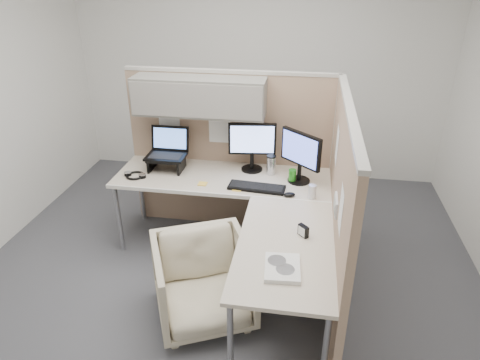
# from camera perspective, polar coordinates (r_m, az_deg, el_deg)

# --- Properties ---
(ground) EXTENTS (4.50, 4.50, 0.00)m
(ground) POSITION_cam_1_polar(r_m,az_deg,el_deg) (3.89, -2.10, -12.83)
(ground) COLOR #45464C
(ground) RESTS_ON ground
(partition_back) EXTENTS (2.00, 0.36, 1.63)m
(partition_back) POSITION_cam_1_polar(r_m,az_deg,el_deg) (4.10, -3.10, 7.01)
(partition_back) COLOR tan
(partition_back) RESTS_ON ground
(partition_right) EXTENTS (0.07, 2.03, 1.63)m
(partition_right) POSITION_cam_1_polar(r_m,az_deg,el_deg) (3.33, 12.86, -3.90)
(partition_right) COLOR tan
(partition_right) RESTS_ON ground
(desk) EXTENTS (2.00, 1.98, 0.73)m
(desk) POSITION_cam_1_polar(r_m,az_deg,el_deg) (3.58, 0.07, -3.24)
(desk) COLOR beige
(desk) RESTS_ON ground
(office_chair) EXTENTS (0.91, 0.89, 0.72)m
(office_chair) POSITION_cam_1_polar(r_m,az_deg,el_deg) (3.32, -4.92, -12.92)
(office_chair) COLOR beige
(office_chair) RESTS_ON ground
(monitor_left) EXTENTS (0.44, 0.20, 0.47)m
(monitor_left) POSITION_cam_1_polar(r_m,az_deg,el_deg) (3.97, 1.63, 4.95)
(monitor_left) COLOR black
(monitor_left) RESTS_ON desk
(monitor_right) EXTENTS (0.35, 0.32, 0.47)m
(monitor_right) POSITION_cam_1_polar(r_m,az_deg,el_deg) (3.78, 8.07, 3.55)
(monitor_right) COLOR black
(monitor_right) RESTS_ON desk
(laptop_station) EXTENTS (0.37, 0.31, 0.38)m
(laptop_station) POSITION_cam_1_polar(r_m,az_deg,el_deg) (4.11, -9.69, 3.42)
(laptop_station) COLOR black
(laptop_station) RESTS_ON desk
(keyboard) EXTENTS (0.51, 0.20, 0.02)m
(keyboard) POSITION_cam_1_polar(r_m,az_deg,el_deg) (3.73, 2.23, -1.00)
(keyboard) COLOR black
(keyboard) RESTS_ON desk
(mouse) EXTENTS (0.11, 0.09, 0.04)m
(mouse) POSITION_cam_1_polar(r_m,az_deg,el_deg) (3.62, 6.61, -1.95)
(mouse) COLOR black
(mouse) RESTS_ON desk
(travel_mug) EXTENTS (0.09, 0.09, 0.19)m
(travel_mug) POSITION_cam_1_polar(r_m,az_deg,el_deg) (3.96, 4.18, 2.01)
(travel_mug) COLOR silver
(travel_mug) RESTS_ON desk
(soda_can_green) EXTENTS (0.07, 0.07, 0.12)m
(soda_can_green) POSITION_cam_1_polar(r_m,az_deg,el_deg) (3.61, 9.61, -1.55)
(soda_can_green) COLOR silver
(soda_can_green) RESTS_ON desk
(soda_can_silver) EXTENTS (0.07, 0.07, 0.12)m
(soda_can_silver) POSITION_cam_1_polar(r_m,az_deg,el_deg) (3.85, 6.98, 0.56)
(soda_can_silver) COLOR #268C1E
(soda_can_silver) RESTS_ON desk
(sticky_note_a) EXTENTS (0.08, 0.08, 0.01)m
(sticky_note_a) POSITION_cam_1_polar(r_m,az_deg,el_deg) (3.82, -5.01, -0.50)
(sticky_note_a) COLOR yellow
(sticky_note_a) RESTS_ON desk
(sticky_note_b) EXTENTS (0.08, 0.08, 0.01)m
(sticky_note_b) POSITION_cam_1_polar(r_m,az_deg,el_deg) (3.71, -0.37, -1.24)
(sticky_note_b) COLOR yellow
(sticky_note_b) RESTS_ON desk
(headphones) EXTENTS (0.21, 0.19, 0.03)m
(headphones) POSITION_cam_1_polar(r_m,az_deg,el_deg) (4.06, -13.81, 0.61)
(headphones) COLOR black
(headphones) RESTS_ON desk
(paper_stack) EXTENTS (0.24, 0.30, 0.03)m
(paper_stack) POSITION_cam_1_polar(r_m,az_deg,el_deg) (2.80, 5.66, -11.57)
(paper_stack) COLOR white
(paper_stack) RESTS_ON desk
(desk_clock) EXTENTS (0.08, 0.09, 0.09)m
(desk_clock) POSITION_cam_1_polar(r_m,az_deg,el_deg) (3.11, 8.42, -6.72)
(desk_clock) COLOR black
(desk_clock) RESTS_ON desk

